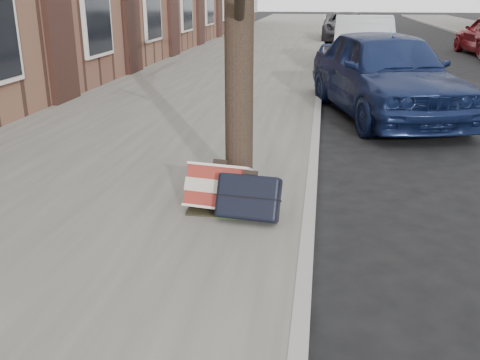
# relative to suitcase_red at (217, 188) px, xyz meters

# --- Properties ---
(ground) EXTENTS (120.00, 120.00, 0.00)m
(ground) POSITION_rel_suitcase_red_xyz_m (2.14, -0.97, -0.35)
(ground) COLOR black
(ground) RESTS_ON ground
(near_sidewalk) EXTENTS (5.00, 70.00, 0.12)m
(near_sidewalk) POSITION_rel_suitcase_red_xyz_m (-1.56, 14.03, -0.29)
(near_sidewalk) COLOR gray
(near_sidewalk) RESTS_ON ground
(dirt_patch) EXTENTS (0.85, 0.85, 0.02)m
(dirt_patch) POSITION_rel_suitcase_red_xyz_m (0.14, 0.23, -0.22)
(dirt_patch) COLOR black
(dirt_patch) RESTS_ON near_sidewalk
(suitcase_red) EXTENTS (0.64, 0.42, 0.46)m
(suitcase_red) POSITION_rel_suitcase_red_xyz_m (0.00, 0.00, 0.00)
(suitcase_red) COLOR maroon
(suitcase_red) RESTS_ON near_sidewalk
(suitcase_navy) EXTENTS (0.62, 0.40, 0.46)m
(suitcase_navy) POSITION_rel_suitcase_red_xyz_m (0.33, -0.19, -0.00)
(suitcase_navy) COLOR black
(suitcase_navy) RESTS_ON near_sidewalk
(car_near_front) EXTENTS (2.93, 4.88, 1.55)m
(car_near_front) POSITION_rel_suitcase_red_xyz_m (2.05, 5.13, 0.42)
(car_near_front) COLOR #131F47
(car_near_front) RESTS_ON ground
(car_near_mid) EXTENTS (1.72, 4.62, 1.51)m
(car_near_mid) POSITION_rel_suitcase_red_xyz_m (2.03, 11.07, 0.40)
(car_near_mid) COLOR #B9BCC1
(car_near_mid) RESTS_ON ground
(car_near_back) EXTENTS (2.21, 4.67, 1.29)m
(car_near_back) POSITION_rel_suitcase_red_xyz_m (1.91, 20.72, 0.29)
(car_near_back) COLOR #343438
(car_near_back) RESTS_ON ground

